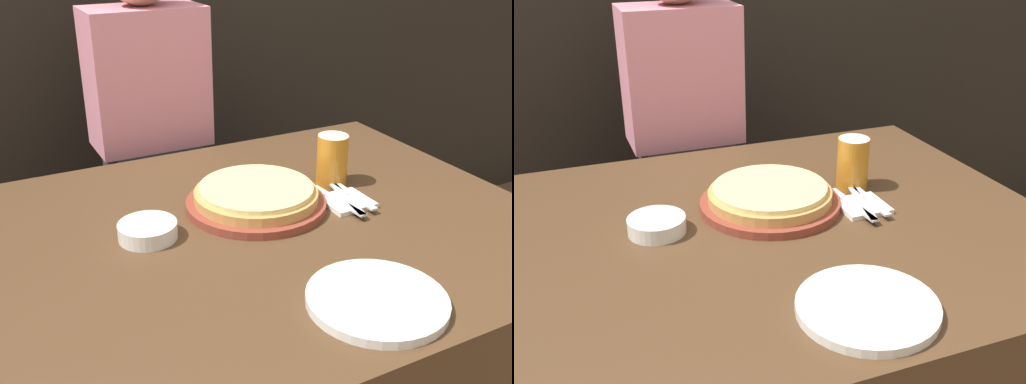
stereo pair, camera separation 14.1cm
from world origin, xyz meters
TOP-DOWN VIEW (x-y plane):
  - dining_table at (0.00, 0.00)m, footprint 1.26×1.03m
  - pizza_on_board at (0.02, 0.08)m, footprint 0.33×0.33m
  - beer_glass at (0.26, 0.12)m, footprint 0.08×0.08m
  - dinner_plate at (0.03, -0.37)m, footprint 0.26×0.26m
  - side_bowl at (-0.25, 0.06)m, footprint 0.13×0.13m
  - napkin_stack at (0.22, 0.00)m, footprint 0.11×0.11m
  - fork at (0.20, 0.00)m, footprint 0.03×0.19m
  - dinner_knife at (0.22, 0.00)m, footprint 0.06×0.19m
  - spoon at (0.25, 0.00)m, footprint 0.02×0.16m
  - diner_person at (-0.04, 0.68)m, footprint 0.35×0.20m

SIDE VIEW (x-z plane):
  - dining_table at x=0.00m, z-range 0.00..0.75m
  - diner_person at x=-0.04m, z-range 0.00..1.35m
  - napkin_stack at x=0.22m, z-range 0.75..0.77m
  - dinner_plate at x=0.03m, z-range 0.75..0.77m
  - fork at x=0.20m, z-range 0.77..0.77m
  - dinner_knife at x=0.22m, z-range 0.77..0.77m
  - spoon at x=0.25m, z-range 0.77..0.77m
  - side_bowl at x=-0.25m, z-range 0.75..0.79m
  - pizza_on_board at x=0.02m, z-range 0.75..0.81m
  - beer_glass at x=0.26m, z-range 0.76..0.89m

